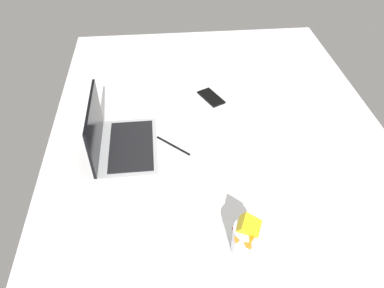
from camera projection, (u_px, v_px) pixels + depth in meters
The scene contains 5 objects.
bed_mattress at pixel (217, 143), 161.70cm from camera, with size 180.00×140.00×18.00cm, color white.
laptop at pixel (119, 142), 142.43cm from camera, with size 33.23×23.33×23.00cm.
snack_cup at pixel (246, 238), 108.82cm from camera, with size 10.78×9.00×15.03cm.
cell_phone at pixel (212, 97), 171.17cm from camera, with size 6.80×14.00×0.80cm, color black.
charger_cable at pixel (173, 146), 146.90cm from camera, with size 17.00×0.60×0.60cm, color black.
Camera 1 is at (-117.50, 22.03, 118.42)cm, focal length 34.31 mm.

